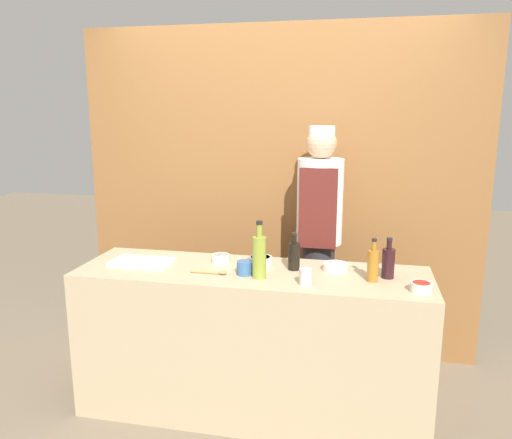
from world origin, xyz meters
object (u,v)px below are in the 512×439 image
at_px(cup_blue, 245,268).
at_px(wooden_spoon, 212,272).
at_px(sauce_bowl_red, 421,287).
at_px(sauce_bowl_purple, 336,267).
at_px(bottle_amber, 373,265).
at_px(chef_center, 319,241).
at_px(bottle_wine, 388,262).
at_px(bottle_oil, 259,256).
at_px(sauce_bowl_orange, 260,260).
at_px(cutting_board, 142,262).
at_px(cup_steel, 306,277).
at_px(sauce_bowl_yellow, 221,258).
at_px(bottle_soy, 294,255).

relative_size(cup_blue, wooden_spoon, 0.42).
height_order(sauce_bowl_red, sauce_bowl_purple, sauce_bowl_red).
relative_size(bottle_amber, chef_center, 0.14).
bearing_deg(bottle_amber, bottle_wine, 42.76).
bearing_deg(wooden_spoon, chef_center, 51.39).
bearing_deg(bottle_oil, bottle_wine, 11.93).
bearing_deg(bottle_amber, sauce_bowl_orange, 166.03).
bearing_deg(sauce_bowl_purple, cutting_board, -174.81).
bearing_deg(sauce_bowl_red, cutting_board, 174.36).
distance_m(cup_steel, wooden_spoon, 0.54).
bearing_deg(cutting_board, bottle_amber, -1.77).
relative_size(sauce_bowl_yellow, cup_steel, 1.24).
distance_m(sauce_bowl_red, wooden_spoon, 1.13).
distance_m(cutting_board, cup_blue, 0.67).
height_order(bottle_soy, cup_steel, bottle_soy).
xyz_separation_m(bottle_amber, chef_center, (-0.35, 0.62, -0.04)).
height_order(cutting_board, wooden_spoon, wooden_spoon).
xyz_separation_m(bottle_oil, wooden_spoon, (-0.27, 0.01, -0.12)).
bearing_deg(chef_center, bottle_wine, -51.32).
xyz_separation_m(sauce_bowl_purple, cutting_board, (-1.16, -0.11, -0.01)).
bearing_deg(cup_blue, cup_steel, -15.17).
distance_m(sauce_bowl_yellow, bottle_oil, 0.38).
distance_m(sauce_bowl_red, cup_steel, 0.59).
relative_size(cutting_board, bottle_wine, 1.57).
height_order(bottle_wine, bottle_oil, bottle_oil).
bearing_deg(sauce_bowl_purple, bottle_wine, -13.55).
height_order(bottle_oil, wooden_spoon, bottle_oil).
bearing_deg(bottle_oil, sauce_bowl_purple, 28.09).
bearing_deg(sauce_bowl_yellow, sauce_bowl_orange, 1.78).
bearing_deg(chef_center, wooden_spoon, -128.61).
height_order(bottle_soy, wooden_spoon, bottle_soy).
distance_m(bottle_wine, bottle_amber, 0.11).
relative_size(sauce_bowl_orange, cup_blue, 1.56).
relative_size(cup_steel, wooden_spoon, 0.41).
distance_m(sauce_bowl_orange, bottle_amber, 0.68).
distance_m(sauce_bowl_yellow, bottle_amber, 0.92).
xyz_separation_m(sauce_bowl_yellow, sauce_bowl_orange, (0.25, 0.01, -0.00)).
bearing_deg(cup_blue, bottle_wine, 7.98).
relative_size(bottle_wine, wooden_spoon, 1.06).
height_order(sauce_bowl_purple, bottle_oil, bottle_oil).
bearing_deg(cup_blue, sauce_bowl_orange, 75.34).
bearing_deg(bottle_amber, wooden_spoon, -175.85).
bearing_deg(cutting_board, sauce_bowl_red, -5.64).
relative_size(sauce_bowl_orange, wooden_spoon, 0.65).
bearing_deg(bottle_soy, sauce_bowl_purple, 7.72).
height_order(sauce_bowl_purple, wooden_spoon, sauce_bowl_purple).
height_order(cup_blue, chef_center, chef_center).
distance_m(sauce_bowl_yellow, sauce_bowl_orange, 0.25).
relative_size(bottle_amber, cup_steel, 2.71).
bearing_deg(bottle_soy, cup_steel, -68.60).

